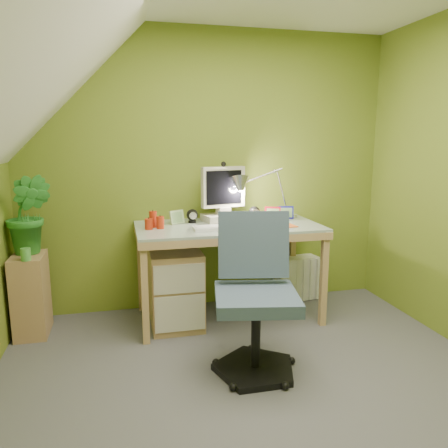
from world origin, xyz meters
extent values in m
cube|color=#54545A|center=(0.00, 0.00, -0.01)|extent=(3.20, 3.20, 0.01)
cube|color=olive|center=(0.00, 1.60, 1.20)|extent=(3.20, 0.01, 2.40)
cube|color=white|center=(-1.00, 0.00, 1.85)|extent=(1.10, 3.20, 1.10)
cube|color=white|center=(0.01, 1.09, 0.81)|extent=(0.46, 0.16, 0.02)
cube|color=orange|center=(0.47, 1.09, 0.80)|extent=(0.28, 0.21, 0.01)
ellipsoid|color=white|center=(0.47, 1.09, 0.81)|extent=(0.13, 0.09, 0.04)
cylinder|color=#953815|center=(0.27, 1.15, 0.84)|extent=(0.09, 0.09, 0.09)
cube|color=#AB121E|center=(0.51, 1.35, 0.85)|extent=(0.13, 0.07, 0.12)
cube|color=#171597|center=(0.65, 1.39, 0.85)|extent=(0.13, 0.05, 0.11)
cube|color=#99BB80|center=(-0.31, 1.37, 0.85)|extent=(0.12, 0.08, 0.11)
cube|color=tan|center=(-1.45, 1.27, 0.31)|extent=(0.23, 0.36, 0.63)
imported|color=#2C7E2A|center=(-1.42, 1.32, 0.93)|extent=(0.37, 0.32, 0.60)
cylinder|color=#52A645|center=(-1.43, 1.12, 0.67)|extent=(0.08, 0.08, 0.09)
cube|color=white|center=(0.81, 1.50, 0.20)|extent=(0.43, 0.22, 0.40)
camera|label=1|loc=(-0.74, -2.14, 1.48)|focal=35.00mm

